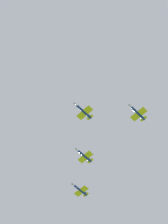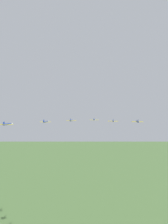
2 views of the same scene
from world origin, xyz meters
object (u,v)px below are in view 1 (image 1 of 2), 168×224
jet_port_inner (138,113)px  jet_starboard_outer (80,190)px  jet_lead (84,112)px  jet_starboard_inner (84,156)px

jet_port_inner → jet_starboard_outer: (-21.08, -51.86, 0.27)m
jet_port_inner → jet_starboard_outer: size_ratio=1.00×
jet_lead → jet_starboard_inner: jet_lead is taller
jet_starboard_inner → jet_starboard_outer: 23.46m
jet_starboard_inner → jet_port_inner: bearing=-180.0°
jet_lead → jet_port_inner: bearing=-133.6°
jet_port_inner → jet_starboard_inner: jet_port_inner is taller
jet_port_inner → jet_starboard_inner: 35.94m
jet_lead → jet_port_inner: (-16.70, 19.99, 0.10)m
jet_starboard_inner → jet_starboard_outer: size_ratio=1.00×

